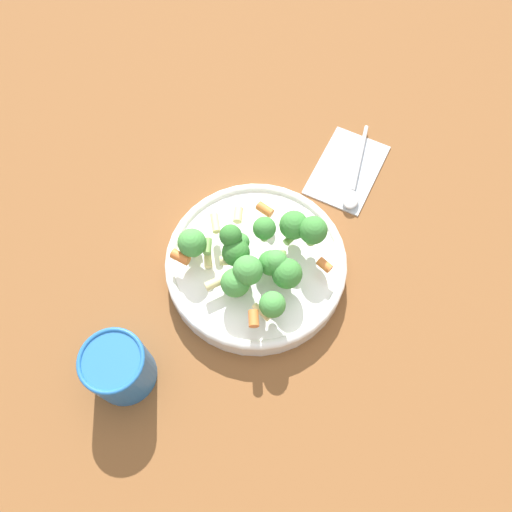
% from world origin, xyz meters
% --- Properties ---
extents(ground_plane, '(3.00, 3.00, 0.00)m').
position_xyz_m(ground_plane, '(0.00, 0.00, 0.00)').
color(ground_plane, brown).
extents(bowl, '(0.27, 0.27, 0.04)m').
position_xyz_m(bowl, '(0.00, 0.00, 0.02)').
color(bowl, white).
rests_on(bowl, ground_plane).
extents(pasta_salad, '(0.22, 0.19, 0.07)m').
position_xyz_m(pasta_salad, '(0.00, 0.01, 0.08)').
color(pasta_salad, '#8CB766').
rests_on(pasta_salad, bowl).
extents(cup, '(0.09, 0.09, 0.09)m').
position_xyz_m(cup, '(0.22, 0.11, 0.05)').
color(cup, '#2366B2').
rests_on(cup, ground_plane).
extents(napkin, '(0.18, 0.18, 0.01)m').
position_xyz_m(napkin, '(-0.20, -0.14, 0.00)').
color(napkin, '#B2BCC6').
rests_on(napkin, ground_plane).
extents(spoon, '(0.10, 0.16, 0.01)m').
position_xyz_m(spoon, '(-0.20, -0.11, 0.01)').
color(spoon, silver).
rests_on(spoon, napkin).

